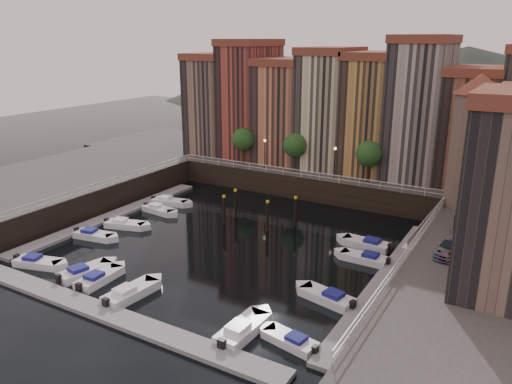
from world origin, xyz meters
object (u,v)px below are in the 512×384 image
Objects in this scene: boat_left_2 at (125,224)px; boat_left_0 at (38,262)px; boat_left_1 at (93,235)px; car_a at (474,209)px; gangway at (427,224)px; car_c at (451,248)px; mooring_pilings at (255,211)px; corner_tower at (474,140)px; car_b at (462,228)px.

boat_left_0 is at bearing -105.21° from boat_left_2.
boat_left_0 is 11.25m from boat_left_2.
car_a is (34.28, 18.24, 3.45)m from boat_left_1.
boat_left_2 is (-29.66, -12.78, -1.55)m from gangway.
car_c is at bearing -10.51° from boat_left_2.
boat_left_1 is at bearing -168.34° from car_a.
boat_left_1 is 1.02× the size of car_c.
car_a is at bearing 95.85° from car_c.
car_c is at bearing 2.29° from boat_left_1.
mooring_pilings is 1.60× the size of car_a.
corner_tower is 2.92× the size of car_a.
boat_left_0 is 38.91m from car_b.
boat_left_0 is (-32.39, -28.53, -9.83)m from corner_tower.
corner_tower is 44.27m from boat_left_0.
boat_left_0 is at bearing -138.62° from corner_tower.
gangway is at bearing 7.27° from boat_left_2.
corner_tower reaches higher than boat_left_2.
car_a is (1.17, -3.00, -6.39)m from corner_tower.
gangway is 34.57m from boat_left_1.
corner_tower reaches higher than car_c.
car_c is at bearing -68.17° from gangway.
gangway is 32.33m from boat_left_2.
car_c is at bearing -107.64° from car_a.
boat_left_0 is 1.18× the size of car_b.
car_c reaches higher than gangway.
car_b is at bearing 14.64° from boat_left_0.
gangway is 1.76× the size of car_a.
mooring_pilings is at bearing 174.55° from car_c.
car_a reaches higher than car_b.
corner_tower reaches higher than car_b.
boat_left_2 is at bearing -167.32° from car_c.
car_a reaches higher than boat_left_0.
boat_left_2 is (-0.17, 11.25, -0.00)m from boat_left_0.
gangway reaches higher than boat_left_2.
boat_left_1 is at bearing 79.58° from boat_left_0.
boat_left_2 is 1.05× the size of car_c.
car_b reaches higher than car_c.
corner_tower is 38.15m from boat_left_2.
car_a is at bearing 20.30° from gangway.
car_c is (21.39, -4.78, 2.02)m from mooring_pilings.
corner_tower is 24.04m from mooring_pilings.
boat_left_1 is at bearing -114.13° from boat_left_2.
corner_tower is 10.93m from car_b.
corner_tower is 9.86m from gangway.
boat_left_0 is 42.31m from car_a.
corner_tower is 15.51m from car_c.
gangway reaches higher than boat_left_0.
gangway is 1.81× the size of car_c.
mooring_pilings is at bearing 33.78° from boat_left_1.
mooring_pilings is 1.65× the size of car_c.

